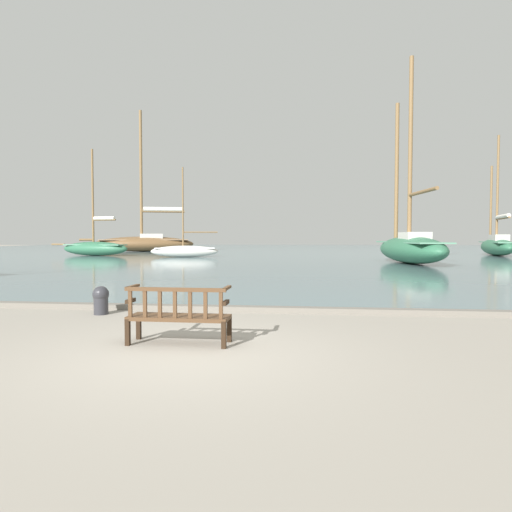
{
  "coord_description": "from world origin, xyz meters",
  "views": [
    {
      "loc": [
        1.77,
        -6.35,
        1.7
      ],
      "look_at": [
        -0.14,
        10.0,
        1.0
      ],
      "focal_mm": 32.0,
      "sensor_mm": 36.0,
      "label": 1
    }
  ],
  "objects": [
    {
      "name": "sailboat_nearest_starboard",
      "position": [
        -8.0,
        28.8,
        0.61
      ],
      "size": [
        5.45,
        2.49,
        7.07
      ],
      "color": "silver",
      "rests_on": "harbor_water"
    },
    {
      "name": "mooring_bollard",
      "position": [
        -2.75,
        3.11,
        0.34
      ],
      "size": [
        0.35,
        0.35,
        0.62
      ],
      "color": "#2D2D33",
      "rests_on": "ground"
    },
    {
      "name": "sailboat_far_port",
      "position": [
        -16.26,
        30.41,
        0.8
      ],
      "size": [
        7.58,
        2.89,
        8.98
      ],
      "color": "#2D6647",
      "rests_on": "harbor_water"
    },
    {
      "name": "sailboat_centre_channel",
      "position": [
        -15.98,
        41.45,
        1.18
      ],
      "size": [
        11.93,
        6.11,
        15.16
      ],
      "color": "brown",
      "rests_on": "harbor_water"
    },
    {
      "name": "park_bench",
      "position": [
        -0.27,
        0.61,
        0.47
      ],
      "size": [
        1.61,
        0.54,
        0.92
      ],
      "color": "black",
      "rests_on": "ground"
    },
    {
      "name": "quay_edge_kerb",
      "position": [
        0.0,
        3.85,
        0.06
      ],
      "size": [
        40.0,
        0.3,
        0.12
      ],
      "primitive_type": "cube",
      "color": "slate",
      "rests_on": "ground"
    },
    {
      "name": "harbor_water",
      "position": [
        0.0,
        44.0,
        0.04
      ],
      "size": [
        100.0,
        80.0,
        0.08
      ],
      "primitive_type": "cube",
      "color": "slate",
      "rests_on": "ground"
    },
    {
      "name": "sailboat_mid_starboard",
      "position": [
        17.75,
        34.74,
        1.0
      ],
      "size": [
        3.37,
        9.08,
        10.27
      ],
      "color": "#2D6647",
      "rests_on": "harbor_water"
    },
    {
      "name": "ground_plane",
      "position": [
        0.0,
        0.0,
        0.0
      ],
      "size": [
        160.0,
        160.0,
        0.0
      ],
      "primitive_type": "plane",
      "color": "gray"
    },
    {
      "name": "sailboat_distant_harbor",
      "position": [
        7.9,
        22.32,
        1.12
      ],
      "size": [
        3.7,
        9.7,
        12.51
      ],
      "color": "#2D6647",
      "rests_on": "harbor_water"
    }
  ]
}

